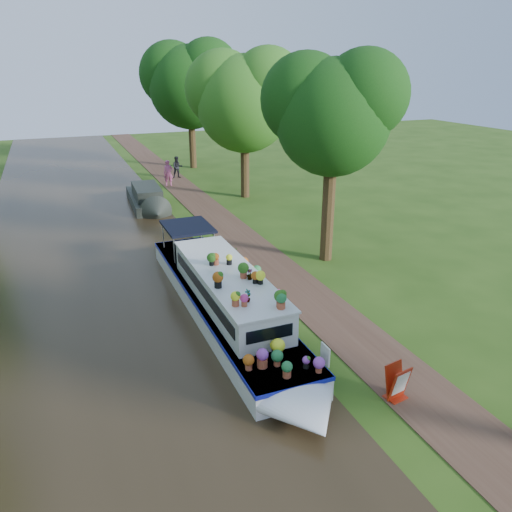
{
  "coord_description": "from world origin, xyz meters",
  "views": [
    {
      "loc": [
        -7.16,
        -15.4,
        8.34
      ],
      "look_at": [
        -0.27,
        1.43,
        1.3
      ],
      "focal_mm": 35.0,
      "sensor_mm": 36.0,
      "label": 1
    }
  ],
  "objects_px": {
    "plant_boat": "(229,299)",
    "second_boat": "(147,198)",
    "pedestrian_pink": "(168,173)",
    "pedestrian_dark": "(177,167)",
    "sandwich_board": "(397,384)"
  },
  "relations": [
    {
      "from": "second_boat",
      "to": "pedestrian_dark",
      "type": "distance_m",
      "value": 8.22
    },
    {
      "from": "second_boat",
      "to": "pedestrian_pink",
      "type": "height_order",
      "value": "pedestrian_pink"
    },
    {
      "from": "second_boat",
      "to": "pedestrian_pink",
      "type": "relative_size",
      "value": 3.68
    },
    {
      "from": "pedestrian_dark",
      "to": "second_boat",
      "type": "bearing_deg",
      "value": -111.58
    },
    {
      "from": "sandwich_board",
      "to": "pedestrian_pink",
      "type": "relative_size",
      "value": 0.52
    },
    {
      "from": "plant_boat",
      "to": "pedestrian_dark",
      "type": "relative_size",
      "value": 8.15
    },
    {
      "from": "plant_boat",
      "to": "pedestrian_pink",
      "type": "bearing_deg",
      "value": 82.53
    },
    {
      "from": "plant_boat",
      "to": "sandwich_board",
      "type": "distance_m",
      "value": 6.31
    },
    {
      "from": "plant_boat",
      "to": "pedestrian_dark",
      "type": "height_order",
      "value": "plant_boat"
    },
    {
      "from": "plant_boat",
      "to": "second_boat",
      "type": "bearing_deg",
      "value": 89.12
    },
    {
      "from": "plant_boat",
      "to": "second_boat",
      "type": "xyz_separation_m",
      "value": [
        0.24,
        15.96,
        -0.33
      ]
    },
    {
      "from": "second_boat",
      "to": "plant_boat",
      "type": "bearing_deg",
      "value": -87.83
    },
    {
      "from": "sandwich_board",
      "to": "pedestrian_pink",
      "type": "height_order",
      "value": "pedestrian_pink"
    },
    {
      "from": "second_boat",
      "to": "sandwich_board",
      "type": "bearing_deg",
      "value": -80.48
    },
    {
      "from": "pedestrian_pink",
      "to": "pedestrian_dark",
      "type": "bearing_deg",
      "value": 70.58
    }
  ]
}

